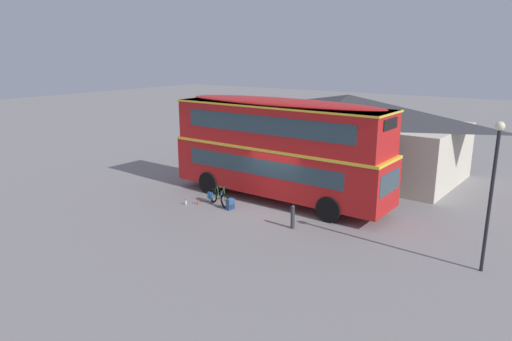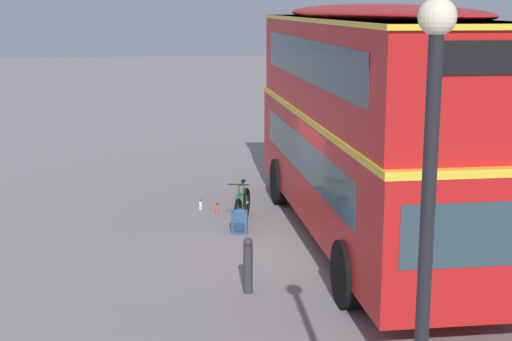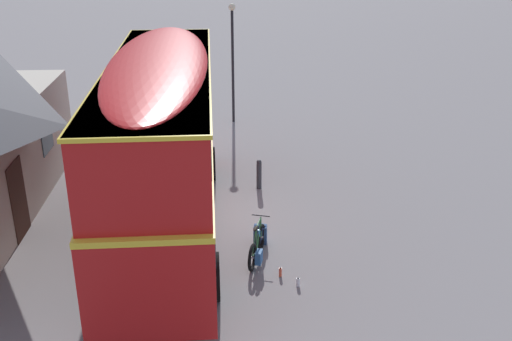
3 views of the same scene
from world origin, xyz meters
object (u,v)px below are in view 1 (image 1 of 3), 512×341
Objects in this scene: touring_bicycle at (218,197)px; kerb_bollard at (293,216)px; double_decker_bus at (279,145)px; water_bottle_red_squeeze at (198,202)px; backpack_on_ground at (230,204)px; water_bottle_clear_plastic at (186,202)px; street_lamp at (493,182)px.

touring_bicycle is 1.69× the size of kerb_bollard.
water_bottle_red_squeeze is at bearing -134.38° from double_decker_bus.
touring_bicycle is at bearing 168.61° from backpack_on_ground.
kerb_bollard is (3.42, -0.35, 0.22)m from backpack_on_ground.
backpack_on_ground reaches higher than water_bottle_clear_plastic.
touring_bicycle is 1.50m from water_bottle_clear_plastic.
double_decker_bus reaches higher than water_bottle_clear_plastic.
backpack_on_ground is 3.44m from kerb_bollard.
touring_bicycle is 11.42m from street_lamp.
kerb_bollard is (-6.84, -0.32, -2.46)m from street_lamp.
double_decker_bus reaches higher than kerb_bollard.
water_bottle_red_squeeze is 1.08× the size of water_bottle_clear_plastic.
kerb_bollard is at bearing 3.06° from water_bottle_clear_plastic.
street_lamp reaches higher than double_decker_bus.
double_decker_bus is 3.51m from backpack_on_ground.
street_lamp is at bearing 1.28° from water_bottle_red_squeeze.
street_lamp is 4.97× the size of kerb_bollard.
water_bottle_clear_plastic is (-3.09, -3.04, -2.54)m from double_decker_bus.
touring_bicycle is 0.89m from backpack_on_ground.
touring_bicycle reaches higher than backpack_on_ground.
water_bottle_red_squeeze is at bearing 37.51° from water_bottle_clear_plastic.
water_bottle_red_squeeze is at bearing -149.16° from touring_bicycle.
backpack_on_ground is 10.60m from street_lamp.
double_decker_bus is 2.24× the size of street_lamp.
water_bottle_red_squeeze is at bearing -178.72° from street_lamp.
kerb_bollard is (5.52, 0.29, 0.39)m from water_bottle_clear_plastic.
street_lamp reaches higher than touring_bicycle.
water_bottle_clear_plastic is at bearing -142.49° from water_bottle_red_squeeze.
backpack_on_ground is 2.15× the size of water_bottle_red_squeeze.
double_decker_bus is at bearing 131.46° from kerb_bollard.
kerb_bollard reaches higher than water_bottle_clear_plastic.
touring_bicycle is at bearing 173.08° from kerb_bollard.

